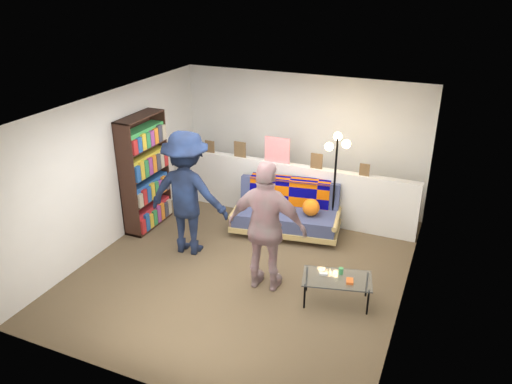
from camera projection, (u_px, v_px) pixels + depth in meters
ground at (245, 267)px, 7.40m from camera, size 5.00×5.00×0.00m
room_shell at (258, 150)px, 7.11m from camera, size 4.60×5.05×2.45m
half_wall_ledge at (288, 190)px, 8.71m from camera, size 4.45×0.15×1.00m
ledge_decor at (276, 153)px, 8.49m from camera, size 2.97×0.02×0.45m
futon_sofa at (287, 213)px, 8.25m from camera, size 1.86×1.09×0.75m
bookshelf at (145, 176)px, 8.26m from camera, size 0.32×0.96×1.93m
coffee_table at (337, 280)px, 6.48m from camera, size 0.98×0.69×0.46m
floor_lamp at (336, 164)px, 7.91m from camera, size 0.40×0.33×1.71m
person_left at (187, 193)px, 7.46m from camera, size 1.30×0.82×1.93m
person_right at (267, 227)px, 6.58m from camera, size 1.11×0.52×1.84m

